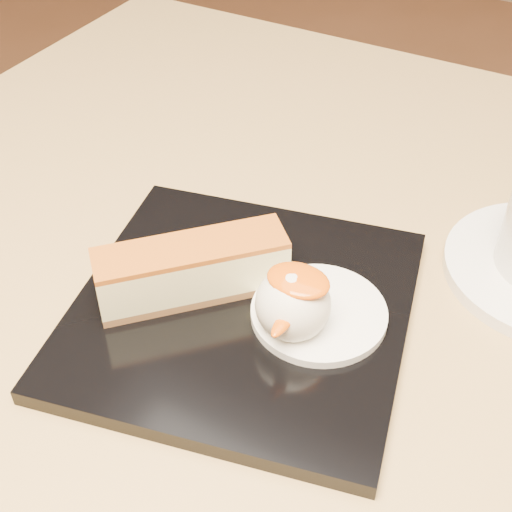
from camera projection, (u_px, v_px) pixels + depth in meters
The scene contains 7 objects.
table at pixel (269, 412), 0.62m from camera, with size 0.80×0.80×0.72m.
dessert_plate at pixel (242, 311), 0.48m from camera, with size 0.22×0.22×0.01m, color black.
cheesecake at pixel (192, 269), 0.47m from camera, with size 0.11×0.11×0.04m.
cream_smear at pixel (319, 313), 0.47m from camera, with size 0.09×0.09×0.01m, color white.
ice_cream_scoop at pixel (293, 304), 0.45m from camera, with size 0.05×0.05×0.05m, color white.
mango_sauce at pixel (298, 280), 0.43m from camera, with size 0.04×0.03×0.01m, color #DE5507.
mint_sprig at pixel (295, 272), 0.49m from camera, with size 0.03×0.02×0.00m.
Camera 1 is at (0.17, -0.33, 1.07)m, focal length 50.00 mm.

